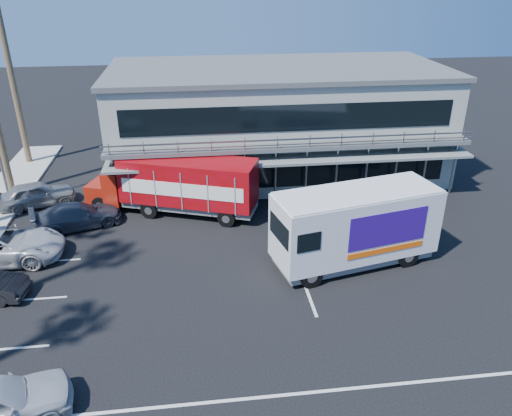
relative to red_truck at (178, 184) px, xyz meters
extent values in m
plane|color=black|center=(3.85, -8.74, -1.87)|extent=(120.00, 120.00, 0.00)
cube|color=gray|center=(6.85, 6.26, 1.63)|extent=(22.00, 10.00, 7.00)
cube|color=#515454|center=(6.85, 6.26, 5.28)|extent=(22.40, 10.40, 0.30)
cube|color=#515454|center=(6.85, 0.66, 1.73)|extent=(22.00, 1.20, 0.25)
cube|color=gray|center=(6.85, 0.11, 2.23)|extent=(22.00, 0.08, 0.90)
cube|color=slate|center=(6.85, 0.36, 1.03)|extent=(22.00, 1.80, 0.15)
cube|color=black|center=(6.85, 1.24, -0.27)|extent=(20.00, 0.06, 1.60)
cube|color=black|center=(6.85, 1.24, 3.33)|extent=(20.00, 0.06, 1.60)
cylinder|color=brown|center=(-11.25, 9.76, 4.13)|extent=(0.44, 0.44, 12.00)
cube|color=maroon|center=(-4.56, 1.67, -0.90)|extent=(2.04, 2.53, 1.17)
cube|color=maroon|center=(-3.55, 1.30, -0.36)|extent=(1.75, 2.62, 2.05)
cube|color=black|center=(-3.55, 1.30, 0.22)|extent=(0.76, 1.96, 0.68)
cube|color=maroon|center=(0.66, -0.24, 0.27)|extent=(8.16, 4.98, 2.53)
cube|color=slate|center=(0.66, -0.24, -1.24)|extent=(8.03, 4.63, 0.29)
cube|color=white|center=(0.23, -1.39, 0.17)|extent=(6.75, 2.50, 0.83)
cube|color=white|center=(1.08, 0.91, 0.17)|extent=(6.75, 2.50, 0.83)
cylinder|color=black|center=(-4.65, 0.57, -1.37)|extent=(1.05, 0.61, 1.01)
cylinder|color=black|center=(-3.91, 2.58, -1.37)|extent=(1.05, 0.61, 1.01)
cylinder|color=black|center=(-1.73, -0.51, -1.37)|extent=(1.05, 0.61, 1.01)
cylinder|color=black|center=(-0.99, 1.50, -1.37)|extent=(1.05, 0.61, 1.01)
cylinder|color=black|center=(2.67, -2.12, -1.37)|extent=(1.05, 0.61, 1.01)
cylinder|color=black|center=(3.41, -0.11, -1.37)|extent=(1.05, 0.61, 1.01)
cube|color=silver|center=(8.58, -6.74, 0.33)|extent=(8.32, 4.38, 3.17)
cube|color=slate|center=(8.58, -6.74, -1.42)|extent=(7.95, 4.04, 0.40)
cube|color=black|center=(4.74, -7.60, 0.67)|extent=(0.54, 2.18, 1.07)
cube|color=silver|center=(8.58, -6.74, 1.95)|extent=(8.15, 4.29, 0.09)
cube|color=#2D0D7B|center=(9.76, -7.88, 0.56)|extent=(3.98, 0.92, 1.70)
cube|color=#2D0D7B|center=(9.16, -5.20, 0.56)|extent=(3.98, 0.92, 1.70)
cube|color=#F2590C|center=(9.76, -7.89, -0.57)|extent=(3.98, 0.91, 0.28)
cylinder|color=black|center=(6.08, -8.53, -1.33)|extent=(1.12, 0.51, 1.09)
cylinder|color=black|center=(5.56, -6.19, -1.33)|extent=(1.12, 0.51, 1.09)
cylinder|color=black|center=(11.16, -7.39, -1.33)|extent=(1.12, 0.51, 1.09)
cylinder|color=black|center=(10.63, -5.05, -1.33)|extent=(1.12, 0.51, 1.09)
imported|color=#BABABC|center=(-8.65, -4.34, -1.05)|extent=(5.97, 2.79, 1.65)
imported|color=#323743|center=(-5.65, -1.14, -1.17)|extent=(5.19, 3.42, 1.40)
imported|color=gray|center=(-8.65, 2.06, -1.11)|extent=(4.82, 3.26, 1.52)
camera|label=1|loc=(1.21, -27.13, 11.42)|focal=35.00mm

